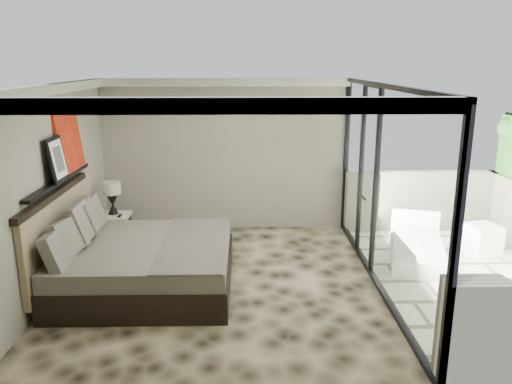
{
  "coord_description": "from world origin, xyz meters",
  "views": [
    {
      "loc": [
        0.38,
        -6.61,
        3.08
      ],
      "look_at": [
        0.53,
        0.4,
        1.25
      ],
      "focal_mm": 35.0,
      "sensor_mm": 36.0,
      "label": 1
    }
  ],
  "objects_px": {
    "nightstand": "(115,229)",
    "ottoman": "(482,239)",
    "lounger": "(417,248)",
    "bed": "(139,261)",
    "table_lamp": "(112,194)"
  },
  "relations": [
    {
      "from": "bed",
      "to": "ottoman",
      "type": "height_order",
      "value": "bed"
    },
    {
      "from": "bed",
      "to": "lounger",
      "type": "bearing_deg",
      "value": 12.07
    },
    {
      "from": "table_lamp",
      "to": "ottoman",
      "type": "bearing_deg",
      "value": -5.89
    },
    {
      "from": "ottoman",
      "to": "lounger",
      "type": "height_order",
      "value": "lounger"
    },
    {
      "from": "bed",
      "to": "lounger",
      "type": "xyz_separation_m",
      "value": [
        4.23,
        0.91,
        -0.19
      ]
    },
    {
      "from": "nightstand",
      "to": "ottoman",
      "type": "distance_m",
      "value": 6.23
    },
    {
      "from": "nightstand",
      "to": "ottoman",
      "type": "height_order",
      "value": "nightstand"
    },
    {
      "from": "bed",
      "to": "nightstand",
      "type": "xyz_separation_m",
      "value": [
        -0.78,
        1.79,
        -0.13
      ]
    },
    {
      "from": "nightstand",
      "to": "ottoman",
      "type": "xyz_separation_m",
      "value": [
        6.2,
        -0.6,
        -0.02
      ]
    },
    {
      "from": "lounger",
      "to": "table_lamp",
      "type": "bearing_deg",
      "value": -175.41
    },
    {
      "from": "nightstand",
      "to": "table_lamp",
      "type": "relative_size",
      "value": 0.9
    },
    {
      "from": "bed",
      "to": "ottoman",
      "type": "relative_size",
      "value": 5.01
    },
    {
      "from": "bed",
      "to": "lounger",
      "type": "relative_size",
      "value": 1.38
    },
    {
      "from": "lounger",
      "to": "nightstand",
      "type": "bearing_deg",
      "value": -174.96
    },
    {
      "from": "nightstand",
      "to": "lounger",
      "type": "relative_size",
      "value": 0.3
    }
  ]
}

